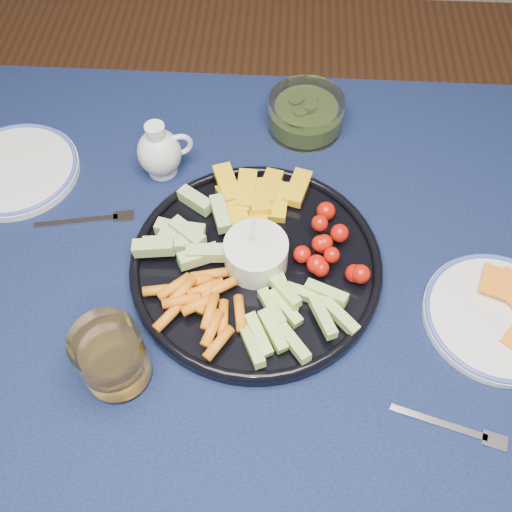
# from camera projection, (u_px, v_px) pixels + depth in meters

# --- Properties ---
(dining_table) EXTENTS (1.67, 1.07, 0.75)m
(dining_table) POSITION_uv_depth(u_px,v_px,m) (287.00, 357.00, 0.86)
(dining_table) COLOR #502E1A
(dining_table) RESTS_ON ground
(crudite_platter) EXTENTS (0.37, 0.37, 0.12)m
(crudite_platter) POSITION_uv_depth(u_px,v_px,m) (254.00, 261.00, 0.82)
(crudite_platter) COLOR black
(crudite_platter) RESTS_ON dining_table
(creamer_pitcher) EXTENTS (0.09, 0.07, 0.10)m
(creamer_pitcher) POSITION_uv_depth(u_px,v_px,m) (160.00, 152.00, 0.91)
(creamer_pitcher) COLOR white
(creamer_pitcher) RESTS_ON dining_table
(pickle_bowl) EXTENTS (0.13, 0.13, 0.06)m
(pickle_bowl) POSITION_uv_depth(u_px,v_px,m) (306.00, 115.00, 0.98)
(pickle_bowl) COLOR silver
(pickle_bowl) RESTS_ON dining_table
(cheese_plate) EXTENTS (0.20, 0.20, 0.02)m
(cheese_plate) POSITION_uv_depth(u_px,v_px,m) (498.00, 315.00, 0.79)
(cheese_plate) COLOR white
(cheese_plate) RESTS_ON dining_table
(juice_tumbler) EXTENTS (0.09, 0.09, 0.10)m
(juice_tumbler) POSITION_uv_depth(u_px,v_px,m) (113.00, 359.00, 0.71)
(juice_tumbler) COLOR silver
(juice_tumbler) RESTS_ON dining_table
(fork_left) EXTENTS (0.15, 0.04, 0.00)m
(fork_left) POSITION_uv_depth(u_px,v_px,m) (93.00, 220.00, 0.89)
(fork_left) COLOR silver
(fork_left) RESTS_ON dining_table
(fork_right) EXTENTS (0.14, 0.05, 0.00)m
(fork_right) POSITION_uv_depth(u_px,v_px,m) (458.00, 429.00, 0.71)
(fork_right) COLOR silver
(fork_right) RESTS_ON dining_table
(side_plate_extra) EXTENTS (0.21, 0.21, 0.02)m
(side_plate_extra) POSITION_uv_depth(u_px,v_px,m) (16.00, 170.00, 0.94)
(side_plate_extra) COLOR white
(side_plate_extra) RESTS_ON dining_table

